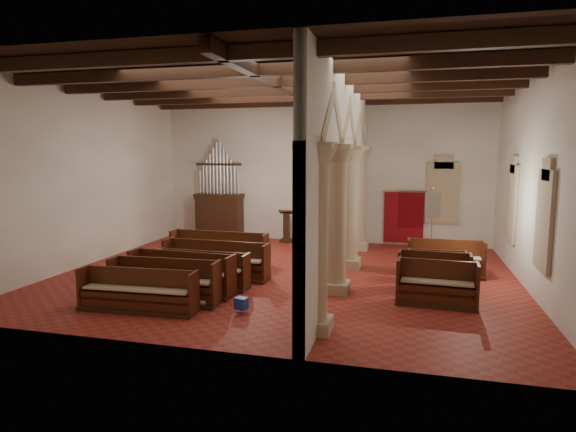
% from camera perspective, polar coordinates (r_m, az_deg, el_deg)
% --- Properties ---
extents(floor, '(14.00, 14.00, 0.00)m').
position_cam_1_polar(floor, '(15.33, -0.23, -6.97)').
color(floor, maroon).
rests_on(floor, ground).
extents(ceiling, '(14.00, 14.00, 0.00)m').
position_cam_1_polar(ceiling, '(14.98, -0.24, 15.82)').
color(ceiling, black).
rests_on(ceiling, wall_back).
extents(wall_back, '(14.00, 0.02, 6.00)m').
position_cam_1_polar(wall_back, '(20.71, 3.96, 5.25)').
color(wall_back, white).
rests_on(wall_back, floor).
extents(wall_front, '(14.00, 0.02, 6.00)m').
position_cam_1_polar(wall_front, '(9.19, -9.69, 2.04)').
color(wall_front, white).
rests_on(wall_front, floor).
extents(wall_left, '(0.02, 12.00, 6.00)m').
position_cam_1_polar(wall_left, '(17.94, -22.49, 4.30)').
color(wall_left, white).
rests_on(wall_left, floor).
extents(wall_right, '(0.02, 12.00, 6.00)m').
position_cam_1_polar(wall_right, '(14.75, 27.16, 3.41)').
color(wall_right, white).
rests_on(wall_right, floor).
extents(ceiling_beams, '(13.80, 11.80, 0.30)m').
position_cam_1_polar(ceiling_beams, '(14.96, -0.24, 15.14)').
color(ceiling_beams, '#371D11').
rests_on(ceiling_beams, wall_back).
extents(arcade, '(0.90, 11.90, 6.00)m').
position_cam_1_polar(arcade, '(14.49, 6.71, 6.38)').
color(arcade, tan).
rests_on(arcade, floor).
extents(window_right_a, '(0.03, 1.00, 2.20)m').
position_cam_1_polar(window_right_a, '(13.37, 28.27, -0.47)').
color(window_right_a, '#2C644C').
rests_on(window_right_a, wall_right).
extents(window_right_b, '(0.03, 1.00, 2.20)m').
position_cam_1_polar(window_right_b, '(17.25, 25.12, 1.37)').
color(window_right_b, '#2C644C').
rests_on(window_right_b, wall_right).
extents(window_back, '(1.00, 0.03, 2.20)m').
position_cam_1_polar(window_back, '(20.44, 17.86, 2.61)').
color(window_back, '#2C644C').
rests_on(window_back, wall_back).
extents(pipe_organ, '(2.10, 0.85, 4.40)m').
position_cam_1_polar(pipe_organ, '(21.64, -8.13, 0.96)').
color(pipe_organ, '#371D11').
rests_on(pipe_organ, floor).
extents(lectern, '(0.58, 0.59, 1.42)m').
position_cam_1_polar(lectern, '(20.68, -0.19, -1.46)').
color(lectern, '#352411').
rests_on(lectern, floor).
extents(dossal_curtain, '(1.80, 0.07, 2.17)m').
position_cam_1_polar(dossal_curtain, '(20.46, 13.55, -0.14)').
color(dossal_curtain, maroon).
rests_on(dossal_curtain, floor).
extents(processional_banner, '(0.56, 0.72, 2.59)m').
position_cam_1_polar(processional_banner, '(18.26, 16.62, -2.26)').
color(processional_banner, '#371D11').
rests_on(processional_banner, floor).
extents(hymnal_box_a, '(0.33, 0.29, 0.29)m').
position_cam_1_polar(hymnal_box_a, '(11.84, -5.56, -10.27)').
color(hymnal_box_a, '#151D94').
rests_on(hymnal_box_a, floor).
extents(hymnal_box_b, '(0.38, 0.32, 0.35)m').
position_cam_1_polar(hymnal_box_b, '(13.46, -9.29, -7.96)').
color(hymnal_box_b, navy).
rests_on(hymnal_box_b, floor).
extents(hymnal_box_c, '(0.38, 0.34, 0.32)m').
position_cam_1_polar(hymnal_box_c, '(14.97, -2.90, -6.32)').
color(hymnal_box_c, navy).
rests_on(hymnal_box_c, floor).
extents(tube_heater_a, '(1.09, 0.14, 0.11)m').
position_cam_1_polar(tube_heater_a, '(12.48, -12.05, -9.85)').
color(tube_heater_a, silver).
rests_on(tube_heater_a, floor).
extents(tube_heater_b, '(0.98, 0.45, 0.10)m').
position_cam_1_polar(tube_heater_b, '(13.40, -11.84, -8.61)').
color(tube_heater_b, white).
rests_on(tube_heater_b, floor).
extents(nave_pew_0, '(3.01, 0.82, 1.03)m').
position_cam_1_polar(nave_pew_0, '(12.47, -17.34, -9.18)').
color(nave_pew_0, '#371D11').
rests_on(nave_pew_0, floor).
extents(nave_pew_1, '(2.92, 0.87, 1.14)m').
position_cam_1_polar(nave_pew_1, '(12.92, -14.41, -8.30)').
color(nave_pew_1, '#371D11').
rests_on(nave_pew_1, floor).
extents(nave_pew_2, '(3.07, 0.95, 1.14)m').
position_cam_1_polar(nave_pew_2, '(13.63, -12.51, -7.40)').
color(nave_pew_2, '#371D11').
rests_on(nave_pew_2, floor).
extents(nave_pew_3, '(2.79, 0.76, 1.03)m').
position_cam_1_polar(nave_pew_3, '(14.14, -10.17, -6.94)').
color(nave_pew_3, '#371D11').
rests_on(nave_pew_3, floor).
extents(nave_pew_4, '(3.40, 0.89, 1.13)m').
position_cam_1_polar(nave_pew_4, '(15.07, -8.57, -5.86)').
color(nave_pew_4, '#371D11').
rests_on(nave_pew_4, floor).
extents(nave_pew_5, '(2.88, 0.84, 0.97)m').
position_cam_1_polar(nave_pew_5, '(15.81, -8.32, -5.42)').
color(nave_pew_5, '#371D11').
rests_on(nave_pew_5, floor).
extents(nave_pew_6, '(3.48, 0.82, 1.12)m').
position_cam_1_polar(nave_pew_6, '(16.86, -8.20, -4.41)').
color(nave_pew_6, '#371D11').
rests_on(nave_pew_6, floor).
extents(aisle_pew_0, '(2.02, 0.87, 1.13)m').
position_cam_1_polar(aisle_pew_0, '(12.90, 17.19, -8.40)').
color(aisle_pew_0, '#371D11').
rests_on(aisle_pew_0, floor).
extents(aisle_pew_1, '(1.98, 0.83, 1.12)m').
position_cam_1_polar(aisle_pew_1, '(14.04, 16.88, -7.10)').
color(aisle_pew_1, '#371D11').
rests_on(aisle_pew_1, floor).
extents(aisle_pew_2, '(1.69, 0.68, 0.97)m').
position_cam_1_polar(aisle_pew_2, '(15.03, 17.19, -6.34)').
color(aisle_pew_2, '#371D11').
rests_on(aisle_pew_2, floor).
extents(aisle_pew_3, '(2.33, 0.86, 1.14)m').
position_cam_1_polar(aisle_pew_3, '(15.84, 18.13, -5.46)').
color(aisle_pew_3, '#371D11').
rests_on(aisle_pew_3, floor).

